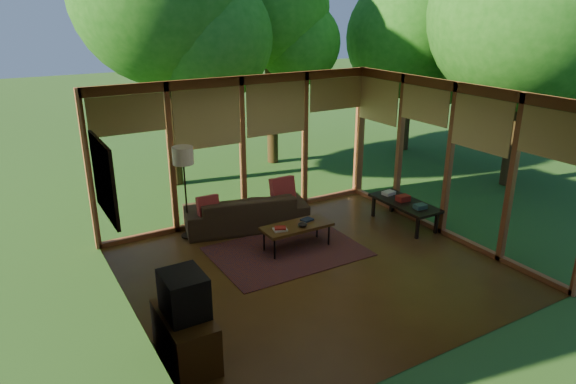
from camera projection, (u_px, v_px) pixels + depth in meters
floor at (315, 269)px, 8.01m from camera, size 5.50×5.50×0.00m
ceiling at (318, 96)px, 7.09m from camera, size 5.50×5.50×0.00m
wall_left at (128, 226)px, 6.24m from camera, size 0.04×5.00×2.70m
wall_front at (444, 254)px, 5.52m from camera, size 5.50×0.04×2.70m
window_wall_back at (243, 149)px, 9.57m from camera, size 5.50×0.12×2.70m
window_wall_right at (449, 161)px, 8.86m from camera, size 0.12×5.00×2.70m
exterior_lawn at (379, 122)px, 18.31m from camera, size 40.00×40.00×0.00m
tree_ne at (270, 8)px, 12.34m from camera, size 2.89×2.89×5.30m
tree_se at (528, 13)px, 10.54m from camera, size 4.06×4.06×5.78m
tree_far at (407, 38)px, 13.68m from camera, size 3.27×3.27×4.73m
rug at (287, 251)px, 8.58m from camera, size 2.44×1.73×0.01m
sofa at (246, 211)px, 9.42m from camera, size 2.36×1.37×0.65m
pillow_left at (208, 207)px, 8.94m from camera, size 0.38×0.20×0.40m
pillow_right at (283, 190)px, 9.64m from camera, size 0.47×0.25×0.49m
ct_book_lower at (280, 230)px, 8.35m from camera, size 0.24×0.20×0.03m
ct_book_upper at (280, 228)px, 8.34m from camera, size 0.22×0.20×0.03m
ct_book_side at (307, 220)px, 8.75m from camera, size 0.22×0.18×0.03m
ct_bowl at (303, 225)px, 8.50m from camera, size 0.16×0.16×0.07m
media_cabinet at (185, 337)px, 5.88m from camera, size 0.50×1.00×0.60m
television at (184, 294)px, 5.70m from camera, size 0.45×0.55×0.50m
console_book_a at (420, 207)px, 9.17m from camera, size 0.23×0.17×0.08m
console_book_b at (403, 198)px, 9.53m from camera, size 0.24×0.18×0.11m
console_book_c at (389, 193)px, 9.86m from camera, size 0.25×0.19×0.06m
floor_lamp at (183, 161)px, 8.68m from camera, size 0.36×0.36×1.65m
coffee_table at (297, 227)px, 8.58m from camera, size 1.20×0.50×0.43m
side_console at (404, 204)px, 9.53m from camera, size 0.60×1.40×0.46m
wall_painting at (104, 179)px, 7.32m from camera, size 0.06×1.35×1.15m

